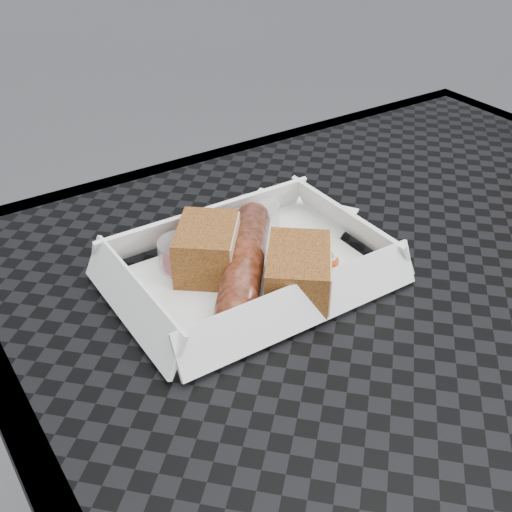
# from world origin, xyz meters

# --- Properties ---
(patio_table) EXTENTS (0.80, 0.80, 0.74)m
(patio_table) POSITION_xyz_m (0.00, 0.00, 0.67)
(patio_table) COLOR black
(patio_table) RESTS_ON ground
(food_tray) EXTENTS (0.22, 0.15, 0.00)m
(food_tray) POSITION_xyz_m (-0.15, 0.13, 0.75)
(food_tray) COLOR white
(food_tray) RESTS_ON patio_table
(bratwurst) EXTENTS (0.13, 0.16, 0.04)m
(bratwurst) POSITION_xyz_m (-0.16, 0.13, 0.77)
(bratwurst) COLOR maroon
(bratwurst) RESTS_ON food_tray
(bread_near) EXTENTS (0.09, 0.09, 0.05)m
(bread_near) POSITION_xyz_m (-0.18, 0.16, 0.77)
(bread_near) COLOR brown
(bread_near) RESTS_ON food_tray
(bread_far) EXTENTS (0.09, 0.10, 0.04)m
(bread_far) POSITION_xyz_m (-0.13, 0.08, 0.77)
(bread_far) COLOR brown
(bread_far) RESTS_ON food_tray
(veg_garnish) EXTENTS (0.03, 0.03, 0.00)m
(veg_garnish) POSITION_xyz_m (-0.09, 0.10, 0.75)
(veg_garnish) COLOR #D63F09
(veg_garnish) RESTS_ON food_tray
(napkin) EXTENTS (0.17, 0.17, 0.00)m
(napkin) POSITION_xyz_m (-0.07, 0.19, 0.75)
(napkin) COLOR white
(napkin) RESTS_ON patio_table
(condiment_cup_sauce) EXTENTS (0.05, 0.05, 0.03)m
(condiment_cup_sauce) POSITION_xyz_m (-0.20, 0.18, 0.76)
(condiment_cup_sauce) COLOR maroon
(condiment_cup_sauce) RESTS_ON patio_table
(condiment_cup_empty) EXTENTS (0.05, 0.05, 0.03)m
(condiment_cup_empty) POSITION_xyz_m (-0.10, 0.20, 0.76)
(condiment_cup_empty) COLOR silver
(condiment_cup_empty) RESTS_ON patio_table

